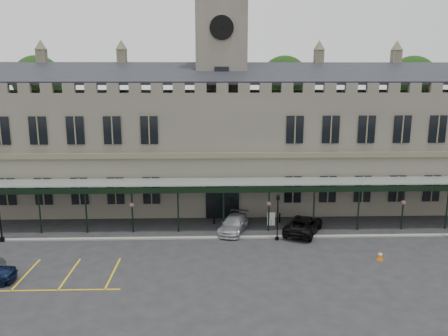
{
  "coord_description": "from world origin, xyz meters",
  "views": [
    {
      "loc": [
        -1.09,
        -29.58,
        13.5
      ],
      "look_at": [
        0.0,
        6.0,
        6.0
      ],
      "focal_mm": 35.0,
      "sensor_mm": 36.0,
      "label": 1
    }
  ],
  "objects_px": {
    "sign_board": "(271,219)",
    "lamp_post_mid": "(278,212)",
    "clock_tower": "(221,80)",
    "station_building": "(221,144)",
    "car_van": "(303,225)",
    "car_taxi": "(234,224)",
    "traffic_cone": "(380,256)"
  },
  "relations": [
    {
      "from": "sign_board",
      "to": "lamp_post_mid",
      "type": "bearing_deg",
      "value": -86.09
    },
    {
      "from": "clock_tower",
      "to": "sign_board",
      "type": "height_order",
      "value": "clock_tower"
    },
    {
      "from": "station_building",
      "to": "car_van",
      "type": "bearing_deg",
      "value": -53.04
    },
    {
      "from": "car_taxi",
      "to": "car_van",
      "type": "xyz_separation_m",
      "value": [
        6.11,
        -0.51,
        0.05
      ]
    },
    {
      "from": "traffic_cone",
      "to": "station_building",
      "type": "bearing_deg",
      "value": 127.05
    },
    {
      "from": "station_building",
      "to": "car_taxi",
      "type": "relative_size",
      "value": 12.59
    },
    {
      "from": "station_building",
      "to": "clock_tower",
      "type": "bearing_deg",
      "value": 90.0
    },
    {
      "from": "clock_tower",
      "to": "car_taxi",
      "type": "distance_m",
      "value": 15.29
    },
    {
      "from": "station_building",
      "to": "clock_tower",
      "type": "distance_m",
      "value": 6.64
    },
    {
      "from": "lamp_post_mid",
      "to": "clock_tower",
      "type": "bearing_deg",
      "value": 111.89
    },
    {
      "from": "clock_tower",
      "to": "station_building",
      "type": "bearing_deg",
      "value": -90.0
    },
    {
      "from": "station_building",
      "to": "sign_board",
      "type": "relative_size",
      "value": 48.22
    },
    {
      "from": "station_building",
      "to": "car_taxi",
      "type": "height_order",
      "value": "station_building"
    },
    {
      "from": "station_building",
      "to": "lamp_post_mid",
      "type": "xyz_separation_m",
      "value": [
        4.43,
        -10.95,
        -4.03
      ]
    },
    {
      "from": "station_building",
      "to": "sign_board",
      "type": "bearing_deg",
      "value": -58.76
    },
    {
      "from": "car_van",
      "to": "traffic_cone",
      "type": "bearing_deg",
      "value": 153.96
    },
    {
      "from": "traffic_cone",
      "to": "clock_tower",
      "type": "bearing_deg",
      "value": 126.89
    },
    {
      "from": "clock_tower",
      "to": "traffic_cone",
      "type": "height_order",
      "value": "clock_tower"
    },
    {
      "from": "traffic_cone",
      "to": "car_taxi",
      "type": "distance_m",
      "value": 12.48
    },
    {
      "from": "traffic_cone",
      "to": "car_van",
      "type": "distance_m",
      "value": 7.52
    },
    {
      "from": "clock_tower",
      "to": "car_van",
      "type": "relative_size",
      "value": 4.63
    },
    {
      "from": "clock_tower",
      "to": "car_taxi",
      "type": "bearing_deg",
      "value": -84.27
    },
    {
      "from": "traffic_cone",
      "to": "car_van",
      "type": "relative_size",
      "value": 0.13
    },
    {
      "from": "traffic_cone",
      "to": "car_taxi",
      "type": "relative_size",
      "value": 0.15
    },
    {
      "from": "lamp_post_mid",
      "to": "sign_board",
      "type": "distance_m",
      "value": 4.09
    },
    {
      "from": "sign_board",
      "to": "car_van",
      "type": "relative_size",
      "value": 0.23
    },
    {
      "from": "lamp_post_mid",
      "to": "car_van",
      "type": "bearing_deg",
      "value": 32.75
    },
    {
      "from": "lamp_post_mid",
      "to": "station_building",
      "type": "bearing_deg",
      "value": 112.04
    },
    {
      "from": "traffic_cone",
      "to": "car_taxi",
      "type": "height_order",
      "value": "car_taxi"
    },
    {
      "from": "clock_tower",
      "to": "lamp_post_mid",
      "type": "height_order",
      "value": "clock_tower"
    },
    {
      "from": "lamp_post_mid",
      "to": "car_taxi",
      "type": "relative_size",
      "value": 0.86
    },
    {
      "from": "clock_tower",
      "to": "sign_board",
      "type": "distance_m",
      "value": 15.18
    }
  ]
}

